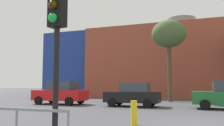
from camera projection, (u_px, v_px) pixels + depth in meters
ground_plane at (205, 125)px, 9.03m from camera, size 200.00×200.00×0.00m
building_backdrop at (182, 64)px, 33.76m from camera, size 38.15×13.63×11.06m
parked_car_0 at (61, 93)px, 19.11m from camera, size 4.25×2.08×1.84m
parked_car_1 at (133, 95)px, 17.10m from camera, size 3.91×1.92×1.69m
traffic_light_near_left at (56, 30)px, 5.05m from camera, size 0.39×0.38×3.64m
bare_tree_0 at (169, 35)px, 22.68m from camera, size 3.25×3.25×7.71m
bollard_yellow_0 at (134, 113)px, 9.01m from camera, size 0.24×0.24×0.93m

